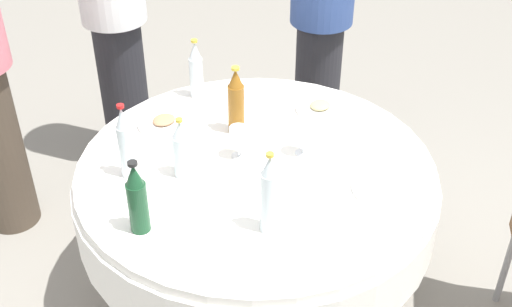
% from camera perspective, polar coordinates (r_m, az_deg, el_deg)
% --- Properties ---
extents(ground_plane, '(10.00, 10.00, 0.00)m').
position_cam_1_polar(ground_plane, '(3.07, 0.00, -12.16)').
color(ground_plane, gray).
extents(dining_table, '(1.45, 1.45, 0.74)m').
position_cam_1_polar(dining_table, '(2.67, 0.00, -3.50)').
color(dining_table, white).
rests_on(dining_table, ground_plane).
extents(bottle_clear_far, '(0.06, 0.06, 0.28)m').
position_cam_1_polar(bottle_clear_far, '(2.98, -5.28, 7.26)').
color(bottle_clear_far, silver).
rests_on(bottle_clear_far, dining_table).
extents(bottle_clear_outer, '(0.07, 0.07, 0.25)m').
position_cam_1_polar(bottle_clear_outer, '(2.47, -6.55, 0.35)').
color(bottle_clear_outer, silver).
rests_on(bottle_clear_outer, dining_table).
extents(bottle_clear_near, '(0.06, 0.06, 0.31)m').
position_cam_1_polar(bottle_clear_near, '(2.49, -11.36, 0.89)').
color(bottle_clear_near, silver).
rests_on(bottle_clear_near, dining_table).
extents(bottle_amber_west, '(0.07, 0.07, 0.30)m').
position_cam_1_polar(bottle_amber_west, '(2.70, -1.76, 4.53)').
color(bottle_amber_west, '#8C5619').
rests_on(bottle_amber_west, dining_table).
extents(bottle_clear_left, '(0.06, 0.06, 0.32)m').
position_cam_1_polar(bottle_clear_left, '(2.18, 1.17, -3.65)').
color(bottle_clear_left, silver).
rests_on(bottle_clear_left, dining_table).
extents(bottle_dark_green_north, '(0.07, 0.07, 0.29)m').
position_cam_1_polar(bottle_dark_green_north, '(2.23, -10.36, -3.94)').
color(bottle_dark_green_north, '#194728').
rests_on(bottle_dark_green_north, dining_table).
extents(wine_glass_west, '(0.07, 0.07, 0.14)m').
position_cam_1_polar(wine_glass_west, '(2.59, 4.16, 1.95)').
color(wine_glass_west, white).
rests_on(wine_glass_west, dining_table).
extents(wine_glass_left, '(0.07, 0.07, 0.14)m').
position_cam_1_polar(wine_glass_left, '(2.57, -1.55, 1.59)').
color(wine_glass_left, white).
rests_on(wine_glass_left, dining_table).
extents(plate_south, '(0.22, 0.22, 0.04)m').
position_cam_1_polar(plate_south, '(2.93, 5.58, 4.02)').
color(plate_south, white).
rests_on(plate_south, dining_table).
extents(plate_mid, '(0.23, 0.23, 0.04)m').
position_cam_1_polar(plate_mid, '(2.84, -8.05, 2.70)').
color(plate_mid, white).
rests_on(plate_mid, dining_table).
extents(plate_rear, '(0.24, 0.24, 0.02)m').
position_cam_1_polar(plate_rear, '(2.49, 11.12, -2.95)').
color(plate_rear, white).
rests_on(plate_rear, dining_table).
extents(spoon_outer, '(0.18, 0.03, 0.00)m').
position_cam_1_polar(spoon_outer, '(2.99, -1.35, 4.66)').
color(spoon_outer, silver).
rests_on(spoon_outer, dining_table).
extents(fork_near, '(0.18, 0.07, 0.00)m').
position_cam_1_polar(fork_near, '(2.45, -10.85, -3.93)').
color(fork_near, silver).
rests_on(fork_near, dining_table).
extents(person_far, '(0.34, 0.34, 1.56)m').
position_cam_1_polar(person_far, '(3.62, 5.72, 11.41)').
color(person_far, '#26262B').
rests_on(person_far, ground_plane).
extents(person_outer, '(0.34, 0.34, 1.69)m').
position_cam_1_polar(person_outer, '(3.54, -12.30, 11.60)').
color(person_outer, '#26262B').
rests_on(person_outer, ground_plane).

